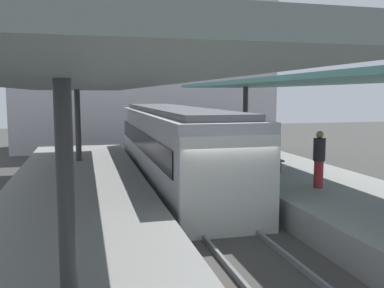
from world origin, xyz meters
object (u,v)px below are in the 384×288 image
object	(u,v)px
passenger_mid_platform	(319,158)
passenger_far_end	(239,145)
commuter_train	(173,145)
platform_bench	(264,160)

from	to	relation	value
passenger_mid_platform	passenger_far_end	bearing A→B (deg)	102.54
commuter_train	platform_bench	world-z (taller)	commuter_train
commuter_train	passenger_far_end	distance (m)	2.74
commuter_train	passenger_mid_platform	xyz separation A→B (m)	(3.31, -5.69, 0.17)
commuter_train	passenger_mid_platform	distance (m)	6.58
platform_bench	passenger_mid_platform	bearing A→B (deg)	-77.73
commuter_train	passenger_mid_platform	bearing A→B (deg)	-59.80
platform_bench	passenger_mid_platform	distance (m)	2.80
passenger_mid_platform	commuter_train	bearing A→B (deg)	120.20
platform_bench	passenger_mid_platform	size ratio (longest dim) A/B	0.81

